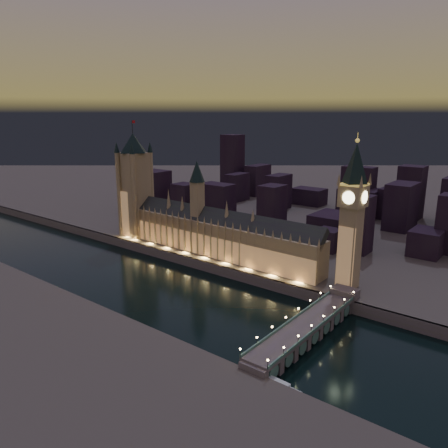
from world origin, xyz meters
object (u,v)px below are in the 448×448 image
Objects in this scene: victoria_tower at (135,180)px; river_boat at (269,384)px; palace_of_westminster at (214,233)px; elizabeth_tower at (353,204)px; westminster_bridge at (309,327)px.

river_boat is at bearing -27.39° from victoria_tower.
palace_of_westminster reaches higher than river_boat.
palace_of_westminster is at bearing 137.80° from river_boat.
victoria_tower is 1.05× the size of elizabeth_tower.
elizabeth_tower is (218.00, 0.00, 3.82)m from victoria_tower.
elizabeth_tower is 136.98m from river_boat.
palace_of_westminster is 1.79× the size of westminster_bridge.
palace_of_westminster is 105.75m from victoria_tower.
westminster_bridge is 2.93× the size of river_boat.
river_boat is at bearing -81.97° from westminster_bridge.
palace_of_westminster is at bearing -179.91° from elizabeth_tower.
westminster_bridge is (124.33, -65.20, -20.37)m from palace_of_westminster.
palace_of_westminster is at bearing -0.10° from victoria_tower.
victoria_tower is at bearing 179.90° from palace_of_westminster.
elizabeth_tower is 89.18m from westminster_bridge.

